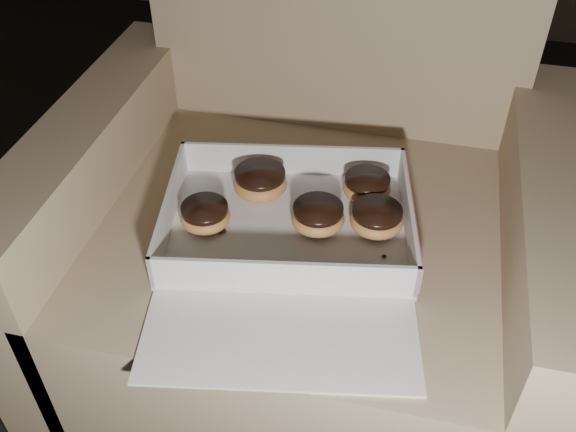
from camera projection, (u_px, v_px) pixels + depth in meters
The scene contains 12 objects.
armchair at pixel (309, 243), 1.14m from camera, with size 0.84×0.71×0.88m.
bakery_box at pixel (289, 241), 0.96m from camera, with size 0.44×0.49×0.06m.
donut_a at pixel (318, 216), 0.98m from camera, with size 0.08×0.08×0.04m.
donut_b at pixel (260, 182), 1.04m from camera, with size 0.09×0.09×0.04m.
donut_c at pixel (205, 215), 0.98m from camera, with size 0.08×0.08×0.04m.
donut_d at pixel (367, 186), 1.03m from camera, with size 0.08×0.08×0.04m.
donut_e at pixel (377, 219), 0.97m from camera, with size 0.08×0.08×0.04m.
crumb_a at pixel (220, 232), 0.98m from camera, with size 0.01×0.01×0.00m, color black.
crumb_b at pixel (279, 274), 0.91m from camera, with size 0.01×0.01×0.00m, color black.
crumb_c at pixel (384, 256), 0.94m from camera, with size 0.01×0.01×0.00m, color black.
crumb_d at pixel (194, 271), 0.92m from camera, with size 0.01×0.01×0.00m, color black.
crumb_e at pixel (224, 231), 0.98m from camera, with size 0.01×0.01×0.00m, color black.
Camera 1 is at (0.67, -0.11, 1.06)m, focal length 40.00 mm.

